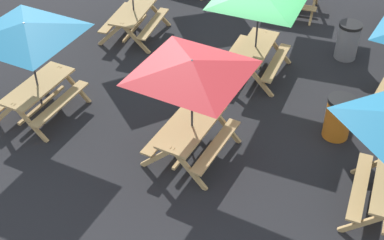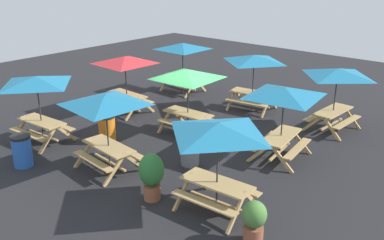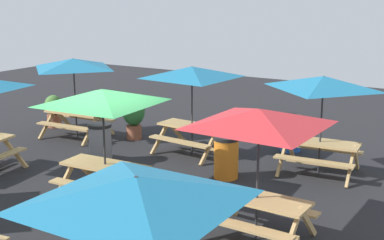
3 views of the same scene
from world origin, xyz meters
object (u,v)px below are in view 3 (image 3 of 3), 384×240
at_px(picnic_table_0, 259,127).
at_px(picnic_table_2, 74,69).
at_px(picnic_table_1, 192,79).
at_px(picnic_table_3, 323,90).
at_px(trash_bin_blue, 291,133).
at_px(potted_plant_1, 54,110).
at_px(picnic_table_7, 137,205).
at_px(picnic_table_4, 103,105).
at_px(trash_bin_orange, 226,157).
at_px(trash_bin_gray, 100,143).
at_px(potted_plant_0, 134,114).

height_order(picnic_table_0, picnic_table_2, same).
height_order(picnic_table_1, picnic_table_3, same).
relative_size(trash_bin_blue, potted_plant_1, 0.96).
bearing_deg(trash_bin_blue, potted_plant_1, -169.24).
height_order(picnic_table_1, picnic_table_7, same).
distance_m(picnic_table_1, potted_plant_1, 5.35).
bearing_deg(potted_plant_1, picnic_table_4, -35.93).
relative_size(picnic_table_7, trash_bin_orange, 2.89).
bearing_deg(picnic_table_7, trash_bin_gray, 134.18).
relative_size(potted_plant_0, potted_plant_1, 1.26).
distance_m(picnic_table_4, trash_bin_blue, 5.79).
bearing_deg(trash_bin_orange, picnic_table_3, 39.21).
relative_size(picnic_table_1, trash_bin_blue, 2.88).
bearing_deg(potted_plant_0, trash_bin_orange, -22.58).
distance_m(trash_bin_blue, potted_plant_0, 4.47).
distance_m(picnic_table_3, potted_plant_1, 8.63).
height_order(picnic_table_1, trash_bin_orange, picnic_table_1).
bearing_deg(picnic_table_0, picnic_table_3, 94.69).
bearing_deg(picnic_table_2, picnic_table_0, -29.13).
relative_size(picnic_table_1, trash_bin_orange, 2.88).
height_order(picnic_table_0, picnic_table_7, same).
bearing_deg(picnic_table_4, picnic_table_7, -48.85).
distance_m(picnic_table_1, picnic_table_2, 3.75).
distance_m(picnic_table_0, picnic_table_4, 3.36).
xyz_separation_m(picnic_table_3, picnic_table_7, (0.43, -7.57, 0.00)).
bearing_deg(picnic_table_4, trash_bin_orange, 55.97).
distance_m(picnic_table_0, trash_bin_blue, 5.69).
height_order(picnic_table_0, potted_plant_1, picnic_table_0).
height_order(picnic_table_2, trash_bin_orange, picnic_table_2).
height_order(picnic_table_7, trash_bin_blue, picnic_table_7).
height_order(picnic_table_0, trash_bin_gray, picnic_table_0).
bearing_deg(picnic_table_3, picnic_table_4, -134.29).
distance_m(picnic_table_2, trash_bin_orange, 5.65).
relative_size(trash_bin_orange, potted_plant_0, 0.77).
distance_m(trash_bin_gray, potted_plant_1, 4.09).
distance_m(trash_bin_gray, trash_bin_blue, 5.00).
distance_m(picnic_table_4, trash_bin_orange, 3.23).
xyz_separation_m(picnic_table_2, picnic_table_4, (3.90, -3.34, 0.00)).
distance_m(trash_bin_gray, trash_bin_orange, 3.27).
relative_size(trash_bin_gray, trash_bin_orange, 1.00).
xyz_separation_m(picnic_table_1, trash_bin_gray, (-1.58, -1.80, -1.49)).
bearing_deg(trash_bin_orange, potted_plant_0, 157.42).
bearing_deg(picnic_table_1, potted_plant_0, 175.43).
bearing_deg(trash_bin_orange, picnic_table_0, -53.10).
distance_m(picnic_table_2, potted_plant_1, 2.08).
bearing_deg(picnic_table_7, picnic_table_4, 134.58).
bearing_deg(potted_plant_0, trash_bin_gray, -74.68).
height_order(trash_bin_blue, potted_plant_1, potted_plant_1).
height_order(picnic_table_2, trash_bin_gray, picnic_table_2).
distance_m(picnic_table_4, potted_plant_1, 6.73).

